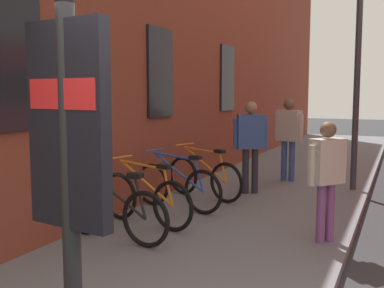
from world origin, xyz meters
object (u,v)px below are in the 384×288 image
at_px(pedestrian_by_facade, 251,138).
at_px(street_lamp, 359,19).
at_px(bicycle_beside_lamp, 145,199).
at_px(transit_info_sign, 69,154).
at_px(bicycle_mid_rack, 177,186).
at_px(pedestrian_crossing_street, 327,169).
at_px(bicycle_leaning_wall, 204,177).
at_px(pedestrian_near_bus, 289,131).
at_px(bicycle_nearest_sign, 113,211).

distance_m(pedestrian_by_facade, street_lamp, 3.10).
height_order(bicycle_beside_lamp, pedestrian_by_facade, pedestrian_by_facade).
relative_size(transit_info_sign, street_lamp, 0.42).
xyz_separation_m(bicycle_beside_lamp, bicycle_mid_rack, (1.00, -0.02, 0.00)).
bearing_deg(transit_info_sign, bicycle_mid_rack, 19.84).
bearing_deg(bicycle_mid_rack, street_lamp, -40.72).
height_order(bicycle_mid_rack, street_lamp, street_lamp).
bearing_deg(transit_info_sign, pedestrian_crossing_street, -10.57).
bearing_deg(bicycle_mid_rack, pedestrian_crossing_street, -105.75).
distance_m(bicycle_leaning_wall, pedestrian_crossing_street, 2.95).
bearing_deg(street_lamp, pedestrian_near_bus, 74.94).
relative_size(pedestrian_crossing_street, street_lamp, 0.27).
xyz_separation_m(bicycle_nearest_sign, pedestrian_crossing_street, (1.10, -2.51, 0.56)).
bearing_deg(bicycle_beside_lamp, pedestrian_by_facade, -15.27).
xyz_separation_m(bicycle_mid_rack, pedestrian_near_bus, (3.26, -1.09, 0.71)).
bearing_deg(pedestrian_by_facade, bicycle_nearest_sign, 167.93).
xyz_separation_m(pedestrian_crossing_street, street_lamp, (3.59, -0.01, 2.38)).
height_order(transit_info_sign, pedestrian_crossing_street, transit_info_sign).
bearing_deg(street_lamp, bicycle_mid_rack, 139.28).
relative_size(bicycle_beside_lamp, pedestrian_by_facade, 0.99).
bearing_deg(street_lamp, transit_info_sign, 174.28).
xyz_separation_m(bicycle_leaning_wall, pedestrian_crossing_street, (-1.63, -2.39, 0.56)).
height_order(bicycle_nearest_sign, bicycle_mid_rack, same).
distance_m(bicycle_beside_lamp, pedestrian_crossing_street, 2.58).
bearing_deg(bicycle_beside_lamp, pedestrian_crossing_street, -83.03).
distance_m(transit_info_sign, pedestrian_by_facade, 6.57).
bearing_deg(pedestrian_near_bus, pedestrian_by_facade, 166.61).
bearing_deg(transit_info_sign, bicycle_nearest_sign, 30.55).
xyz_separation_m(bicycle_nearest_sign, transit_info_sign, (-2.97, -1.75, 1.21)).
xyz_separation_m(bicycle_mid_rack, pedestrian_crossing_street, (-0.70, -2.48, 0.56)).
height_order(transit_info_sign, street_lamp, street_lamp).
bearing_deg(pedestrian_by_facade, bicycle_mid_rack, 157.24).
xyz_separation_m(bicycle_mid_rack, transit_info_sign, (-4.77, -1.72, 1.21)).
relative_size(bicycle_nearest_sign, pedestrian_near_bus, 0.98).
distance_m(bicycle_nearest_sign, pedestrian_near_bus, 5.23).
height_order(bicycle_nearest_sign, transit_info_sign, transit_info_sign).
relative_size(bicycle_leaning_wall, pedestrian_near_bus, 0.95).
relative_size(transit_info_sign, pedestrian_near_bus, 1.34).
distance_m(bicycle_nearest_sign, street_lamp, 6.08).
bearing_deg(pedestrian_crossing_street, bicycle_nearest_sign, 113.62).
height_order(bicycle_mid_rack, transit_info_sign, transit_info_sign).
bearing_deg(pedestrian_by_facade, bicycle_leaning_wall, 140.77).
relative_size(bicycle_beside_lamp, pedestrian_crossing_street, 1.11).
bearing_deg(bicycle_nearest_sign, pedestrian_near_bus, -12.48).
bearing_deg(street_lamp, pedestrian_by_facade, 123.70).
relative_size(bicycle_nearest_sign, street_lamp, 0.31).
bearing_deg(transit_info_sign, pedestrian_by_facade, 8.81).
distance_m(pedestrian_near_bus, street_lamp, 2.67).
bearing_deg(pedestrian_crossing_street, bicycle_beside_lamp, 96.97).
height_order(bicycle_nearest_sign, pedestrian_by_facade, pedestrian_by_facade).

